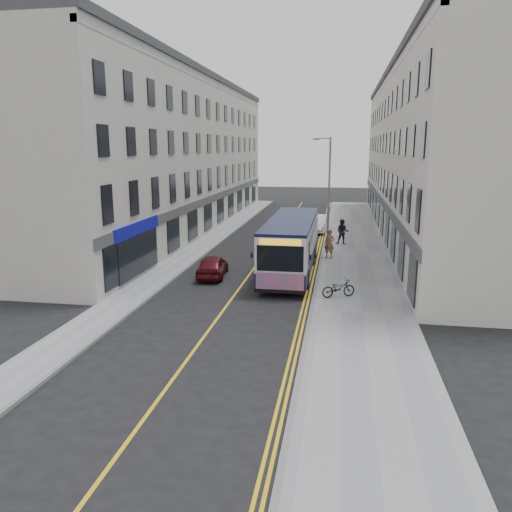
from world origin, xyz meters
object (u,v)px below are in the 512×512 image
(city_bus, at_px, (291,243))
(bicycle, at_px, (338,288))
(car_maroon, at_px, (213,266))
(car_white, at_px, (318,223))
(pedestrian_far, at_px, (342,232))
(pedestrian_near, at_px, (329,244))
(streetlamp, at_px, (328,188))

(city_bus, xyz_separation_m, bicycle, (2.82, -5.00, -1.20))
(car_maroon, bearing_deg, car_white, -112.75)
(city_bus, relative_size, pedestrian_far, 5.91)
(pedestrian_near, distance_m, car_white, 11.07)
(pedestrian_near, height_order, pedestrian_far, pedestrian_near)
(city_bus, bearing_deg, car_white, 86.71)
(bicycle, relative_size, car_maroon, 0.46)
(city_bus, height_order, car_white, city_bus)
(pedestrian_near, xyz_separation_m, pedestrian_far, (0.84, 4.93, -0.01))
(streetlamp, distance_m, pedestrian_near, 5.36)
(streetlamp, relative_size, car_maroon, 2.15)
(bicycle, height_order, car_white, car_white)
(streetlamp, relative_size, bicycle, 4.71)
(bicycle, xyz_separation_m, car_white, (-1.97, 19.84, 0.16))
(city_bus, bearing_deg, streetlamp, 77.24)
(pedestrian_far, xyz_separation_m, car_maroon, (-7.33, -10.59, -0.42))
(city_bus, distance_m, car_white, 14.90)
(streetlamp, relative_size, pedestrian_near, 4.20)
(car_white, distance_m, car_maroon, 17.44)
(city_bus, xyz_separation_m, pedestrian_near, (2.15, 3.85, -0.69))
(bicycle, bearing_deg, pedestrian_far, -25.41)
(bicycle, distance_m, car_maroon, 7.84)
(streetlamp, xyz_separation_m, pedestrian_far, (1.16, 0.74, -3.32))
(pedestrian_near, bearing_deg, bicycle, -69.17)
(pedestrian_far, relative_size, car_white, 0.43)
(car_maroon, bearing_deg, city_bus, -162.83)
(streetlamp, relative_size, pedestrian_far, 4.26)
(streetlamp, relative_size, city_bus, 0.72)
(bicycle, xyz_separation_m, car_maroon, (-7.17, 3.19, 0.07))
(city_bus, relative_size, car_maroon, 2.98)
(streetlamp, height_order, pedestrian_far, streetlamp)
(bicycle, bearing_deg, streetlamp, -20.34)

